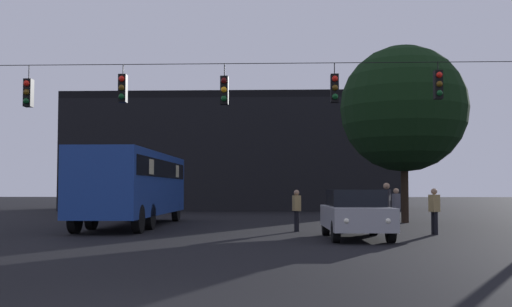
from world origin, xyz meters
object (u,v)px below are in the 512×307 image
at_px(pedestrian_crossing_left, 434,209).
at_px(pedestrian_crossing_right, 396,206).
at_px(pedestrian_near_bus, 297,208).
at_px(tree_left_silhouette, 404,109).
at_px(city_bus, 134,181).
at_px(car_near_right, 356,213).
at_px(pedestrian_crossing_center, 387,204).

distance_m(pedestrian_crossing_left, pedestrian_crossing_right, 2.80).
bearing_deg(pedestrian_near_bus, tree_left_silhouette, 49.97).
bearing_deg(tree_left_silhouette, city_bus, -165.39).
distance_m(car_near_right, pedestrian_crossing_center, 3.55).
bearing_deg(pedestrian_crossing_center, tree_left_silhouette, 73.02).
bearing_deg(pedestrian_crossing_left, car_near_right, -148.00).
height_order(city_bus, car_near_right, city_bus).
bearing_deg(pedestrian_near_bus, pedestrian_crossing_left, -16.76).
xyz_separation_m(pedestrian_crossing_center, pedestrian_crossing_right, (0.58, 1.27, -0.13)).
distance_m(pedestrian_crossing_left, pedestrian_near_bus, 4.81).
bearing_deg(car_near_right, pedestrian_near_bus, 118.77).
height_order(pedestrian_crossing_left, pedestrian_near_bus, pedestrian_crossing_left).
relative_size(city_bus, pedestrian_crossing_right, 7.02).
bearing_deg(city_bus, pedestrian_near_bus, -24.29).
relative_size(car_near_right, pedestrian_crossing_center, 2.49).
bearing_deg(car_near_right, pedestrian_crossing_right, 65.06).
relative_size(car_near_right, pedestrian_near_bus, 2.91).
xyz_separation_m(car_near_right, pedestrian_crossing_left, (2.86, 1.79, 0.08)).
xyz_separation_m(pedestrian_crossing_center, tree_left_silhouette, (1.84, 6.03, 4.22)).
xyz_separation_m(car_near_right, pedestrian_crossing_center, (1.51, 3.21, 0.21)).
relative_size(city_bus, car_near_right, 2.51).
height_order(car_near_right, pedestrian_crossing_right, pedestrian_crossing_right).
relative_size(pedestrian_near_bus, tree_left_silhouette, 0.19).
height_order(car_near_right, tree_left_silhouette, tree_left_silhouette).
relative_size(pedestrian_crossing_center, tree_left_silhouette, 0.22).
height_order(car_near_right, pedestrian_crossing_center, pedestrian_crossing_center).
distance_m(pedestrian_crossing_center, pedestrian_near_bus, 3.25).
xyz_separation_m(city_bus, tree_left_silhouette, (11.74, 3.06, 3.35)).
bearing_deg(city_bus, pedestrian_crossing_left, -21.30).
distance_m(city_bus, car_near_right, 10.47).
bearing_deg(pedestrian_crossing_left, city_bus, 158.70).
height_order(pedestrian_crossing_right, tree_left_silhouette, tree_left_silhouette).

